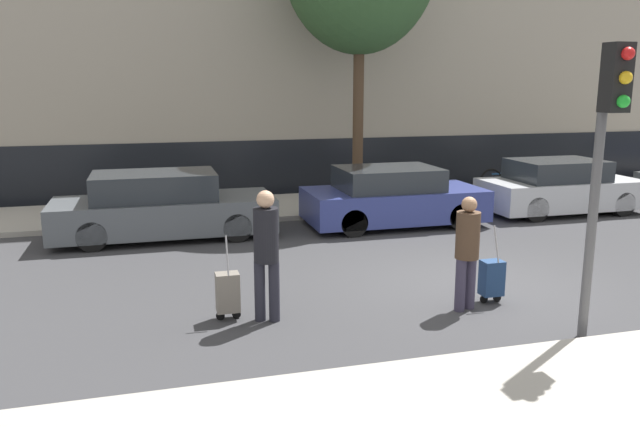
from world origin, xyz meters
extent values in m
plane|color=#38383A|center=(0.00, 0.00, 0.00)|extent=(80.00, 80.00, 0.00)
cube|color=#A39E93|center=(0.00, 7.00, 0.06)|extent=(28.00, 3.00, 0.12)
cube|color=black|center=(0.00, 9.18, 0.80)|extent=(27.44, 0.06, 1.60)
cube|color=#4C5156|center=(-4.77, 4.66, 0.49)|extent=(4.57, 1.77, 0.70)
cube|color=#23282D|center=(-4.96, 4.66, 1.12)|extent=(2.51, 1.56, 0.55)
cylinder|color=black|center=(-3.36, 3.87, 0.30)|extent=(0.60, 0.18, 0.60)
cylinder|color=black|center=(-3.36, 5.46, 0.30)|extent=(0.60, 0.18, 0.60)
cylinder|color=black|center=(-6.19, 3.87, 0.30)|extent=(0.60, 0.18, 0.60)
cylinder|color=black|center=(-6.19, 5.46, 0.30)|extent=(0.60, 0.18, 0.60)
cube|color=navy|center=(0.35, 4.48, 0.49)|extent=(4.06, 1.87, 0.70)
cube|color=#23282D|center=(0.19, 4.48, 1.09)|extent=(2.23, 1.65, 0.50)
cylinder|color=black|center=(1.61, 3.63, 0.30)|extent=(0.60, 0.18, 0.60)
cylinder|color=black|center=(1.61, 5.33, 0.30)|extent=(0.60, 0.18, 0.60)
cylinder|color=black|center=(-0.90, 3.63, 0.30)|extent=(0.60, 0.18, 0.60)
cylinder|color=black|center=(-0.90, 5.33, 0.30)|extent=(0.60, 0.18, 0.60)
cube|color=#B7BABF|center=(4.94, 4.66, 0.49)|extent=(3.96, 1.77, 0.70)
cube|color=#23282D|center=(4.78, 4.66, 1.09)|extent=(2.18, 1.55, 0.50)
cylinder|color=black|center=(6.17, 3.87, 0.30)|extent=(0.60, 0.18, 0.60)
cylinder|color=black|center=(6.17, 5.46, 0.30)|extent=(0.60, 0.18, 0.60)
cylinder|color=black|center=(3.71, 3.87, 0.30)|extent=(0.60, 0.18, 0.60)
cylinder|color=black|center=(3.71, 5.46, 0.30)|extent=(0.60, 0.18, 0.60)
cylinder|color=#23232D|center=(-3.67, -0.57, 0.42)|extent=(0.15, 0.15, 0.85)
cylinder|color=#23232D|center=(-3.48, -0.64, 0.42)|extent=(0.15, 0.15, 0.85)
cylinder|color=black|center=(-3.57, -0.60, 1.22)|extent=(0.34, 0.34, 0.74)
sphere|color=tan|center=(-3.57, -0.60, 1.71)|extent=(0.24, 0.24, 0.24)
cube|color=slate|center=(-4.09, -0.41, 0.39)|extent=(0.32, 0.24, 0.55)
cylinder|color=black|center=(-4.20, -0.41, 0.06)|extent=(0.12, 0.03, 0.12)
cylinder|color=black|center=(-3.98, -0.41, 0.06)|extent=(0.12, 0.03, 0.12)
cylinder|color=gray|center=(-4.09, -0.48, 0.94)|extent=(0.02, 0.19, 0.53)
cylinder|color=#383347|center=(-0.64, -0.91, 0.39)|extent=(0.15, 0.15, 0.77)
cylinder|color=#383347|center=(-0.83, -0.97, 0.39)|extent=(0.15, 0.15, 0.77)
cylinder|color=#473323|center=(-0.73, -0.94, 1.11)|extent=(0.34, 0.34, 0.67)
sphere|color=#936B4C|center=(-0.73, -0.94, 1.56)|extent=(0.22, 0.22, 0.22)
cube|color=navy|center=(-0.21, -0.77, 0.38)|extent=(0.32, 0.24, 0.53)
cylinder|color=black|center=(-0.32, -0.77, 0.06)|extent=(0.12, 0.03, 0.12)
cylinder|color=black|center=(-0.10, -0.77, 0.06)|extent=(0.12, 0.03, 0.12)
cylinder|color=gray|center=(-0.21, -0.85, 0.92)|extent=(0.02, 0.19, 0.53)
cylinder|color=#515154|center=(0.25, -2.25, 1.84)|extent=(0.12, 0.12, 3.69)
cube|color=black|center=(0.25, -2.43, 3.29)|extent=(0.28, 0.24, 0.80)
sphere|color=red|center=(0.25, -2.58, 3.55)|extent=(0.15, 0.15, 0.15)
sphere|color=gold|center=(0.25, -2.58, 3.29)|extent=(0.15, 0.15, 0.15)
sphere|color=green|center=(0.25, -2.58, 3.02)|extent=(0.15, 0.15, 0.15)
torus|color=black|center=(5.40, 7.01, 0.48)|extent=(0.72, 0.06, 0.72)
torus|color=black|center=(4.35, 7.01, 0.48)|extent=(0.72, 0.06, 0.72)
cylinder|color=navy|center=(4.88, 7.01, 0.68)|extent=(1.00, 0.05, 0.05)
cylinder|color=navy|center=(4.69, 7.01, 0.88)|extent=(0.04, 0.04, 0.40)
cylinder|color=#4C3826|center=(0.35, 7.10, 2.33)|extent=(0.28, 0.28, 4.42)
camera|label=1|loc=(-5.04, -8.65, 3.23)|focal=35.00mm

